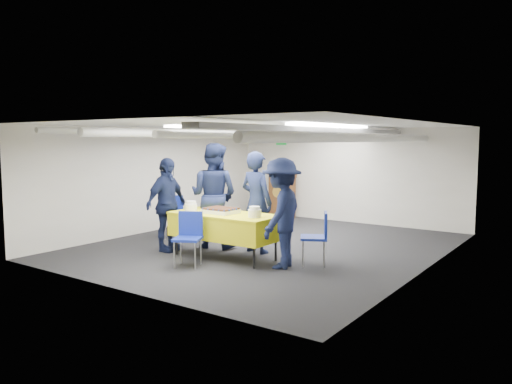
# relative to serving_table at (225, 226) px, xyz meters

# --- Properties ---
(ground) EXTENTS (7.00, 7.00, 0.00)m
(ground) POSITION_rel_serving_table_xyz_m (0.08, 1.22, -0.56)
(ground) COLOR black
(ground) RESTS_ON ground
(room_shell) EXTENTS (6.00, 7.00, 2.30)m
(room_shell) POSITION_rel_serving_table_xyz_m (0.18, 1.62, 1.25)
(room_shell) COLOR silver
(room_shell) RESTS_ON ground
(serving_table) EXTENTS (1.92, 0.87, 0.77)m
(serving_table) POSITION_rel_serving_table_xyz_m (0.00, 0.00, 0.00)
(serving_table) COLOR black
(serving_table) RESTS_ON ground
(sheet_cake) EXTENTS (0.56, 0.43, 0.10)m
(sheet_cake) POSITION_rel_serving_table_xyz_m (-0.09, -0.00, 0.26)
(sheet_cake) COLOR white
(sheet_cake) RESTS_ON serving_table
(plate_stack_left) EXTENTS (0.22, 0.22, 0.17)m
(plate_stack_left) POSITION_rel_serving_table_xyz_m (-0.73, -0.05, 0.29)
(plate_stack_left) COLOR white
(plate_stack_left) RESTS_ON serving_table
(plate_stack_right) EXTENTS (0.21, 0.21, 0.18)m
(plate_stack_right) POSITION_rel_serving_table_xyz_m (0.67, -0.05, 0.29)
(plate_stack_right) COLOR white
(plate_stack_right) RESTS_ON serving_table
(podium) EXTENTS (0.62, 0.53, 1.25)m
(podium) POSITION_rel_serving_table_xyz_m (-1.52, 4.26, 0.05)
(podium) COLOR brown
(podium) RESTS_ON ground
(chair_near) EXTENTS (0.56, 0.56, 0.87)m
(chair_near) POSITION_rel_serving_table_xyz_m (-0.15, -0.74, -0.03)
(chair_near) COLOR gray
(chair_near) RESTS_ON ground
(chair_right) EXTENTS (0.57, 0.57, 0.87)m
(chair_right) POSITION_rel_serving_table_xyz_m (1.57, 0.47, -0.03)
(chair_right) COLOR gray
(chair_right) RESTS_ON ground
(chair_left) EXTENTS (0.59, 0.59, 0.87)m
(chair_left) POSITION_rel_serving_table_xyz_m (-2.01, 0.80, -0.03)
(chair_left) COLOR gray
(chair_left) RESTS_ON ground
(sailor_a) EXTENTS (0.71, 0.50, 1.82)m
(sailor_a) POSITION_rel_serving_table_xyz_m (0.20, 0.66, 0.35)
(sailor_a) COLOR black
(sailor_a) RESTS_ON ground
(sailor_b) EXTENTS (1.09, 0.92, 1.97)m
(sailor_b) POSITION_rel_serving_table_xyz_m (-0.71, 0.55, 0.42)
(sailor_b) COLOR black
(sailor_b) RESTS_ON ground
(sailor_c) EXTENTS (0.50, 1.03, 1.71)m
(sailor_c) POSITION_rel_serving_table_xyz_m (-1.20, -0.19, 0.30)
(sailor_c) COLOR black
(sailor_c) RESTS_ON ground
(sailor_d) EXTENTS (0.89, 1.25, 1.75)m
(sailor_d) POSITION_rel_serving_table_xyz_m (1.15, 0.00, 0.32)
(sailor_d) COLOR black
(sailor_d) RESTS_ON ground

